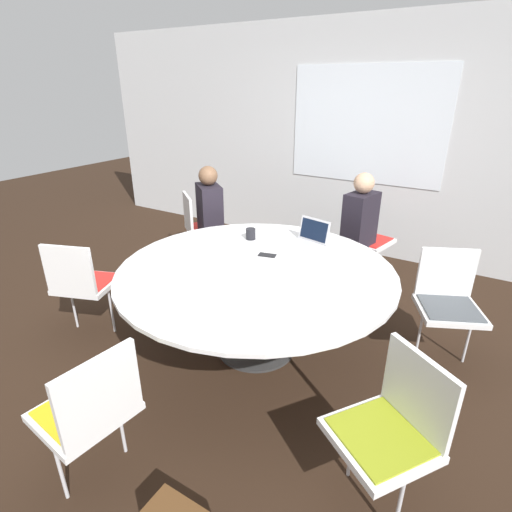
{
  "coord_description": "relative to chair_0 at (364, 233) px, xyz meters",
  "views": [
    {
      "loc": [
        1.4,
        -2.32,
        2.0
      ],
      "look_at": [
        0.0,
        0.0,
        0.83
      ],
      "focal_mm": 28.0,
      "sensor_mm": 36.0,
      "label": 1
    }
  ],
  "objects": [
    {
      "name": "person_0",
      "position": [
        0.03,
        -0.25,
        0.19
      ],
      "size": [
        0.31,
        0.4,
        1.22
      ],
      "rotation": [
        0.0,
        0.0,
        4.49
      ],
      "color": "#231E28",
      "rests_on": "ground_plane"
    },
    {
      "name": "chair_0",
      "position": [
        0.0,
        0.0,
        0.0
      ],
      "size": [
        0.51,
        0.52,
        0.87
      ],
      "rotation": [
        0.0,
        0.0,
        4.49
      ],
      "color": "white",
      "rests_on": "ground_plane"
    },
    {
      "name": "conference_table",
      "position": [
        -0.32,
        -1.72,
        0.1
      ],
      "size": [
        2.08,
        2.08,
        0.73
      ],
      "color": "#333333",
      "rests_on": "ground_plane"
    },
    {
      "name": "person_1",
      "position": [
        -1.47,
        -0.75,
        0.19
      ],
      "size": [
        0.42,
        0.4,
        1.22
      ],
      "rotation": [
        0.0,
        0.0,
        5.59
      ],
      "color": "#231E28",
      "rests_on": "ground_plane"
    },
    {
      "name": "coffee_cup",
      "position": [
        -0.67,
        -1.22,
        0.25
      ],
      "size": [
        0.09,
        0.09,
        0.1
      ],
      "color": "black",
      "rests_on": "conference_table"
    },
    {
      "name": "chair_1",
      "position": [
        -1.7,
        -0.66,
        0.0
      ],
      "size": [
        0.61,
        0.6,
        0.87
      ],
      "rotation": [
        0.0,
        0.0,
        5.59
      ],
      "color": "white",
      "rests_on": "ground_plane"
    },
    {
      "name": "ground_plane",
      "position": [
        -0.32,
        -1.72,
        -0.52
      ],
      "size": [
        16.0,
        16.0,
        0.0
      ],
      "primitive_type": "plane",
      "color": "black"
    },
    {
      "name": "chair_2",
      "position": [
        -1.65,
        -2.28,
        0.0
      ],
      "size": [
        0.56,
        0.55,
        0.87
      ],
      "rotation": [
        0.0,
        0.0,
        6.63
      ],
      "color": "white",
      "rests_on": "ground_plane"
    },
    {
      "name": "laptop",
      "position": [
        -0.17,
        -1.07,
        0.26
      ],
      "size": [
        0.34,
        0.3,
        0.21
      ],
      "rotation": [
        0.0,
        0.0,
        -0.22
      ],
      "color": "silver",
      "rests_on": "conference_table"
    },
    {
      "name": "cell_phone",
      "position": [
        -0.36,
        -1.47,
        0.21
      ],
      "size": [
        0.15,
        0.1,
        0.01
      ],
      "color": "black",
      "rests_on": "conference_table"
    },
    {
      "name": "wall_back",
      "position": [
        -0.32,
        0.77,
        0.83
      ],
      "size": [
        8.0,
        0.07,
        2.7
      ],
      "color": "silver",
      "rests_on": "ground_plane"
    },
    {
      "name": "chair_4",
      "position": [
        0.91,
        -2.49,
        0.0
      ],
      "size": [
        0.6,
        0.6,
        0.87
      ],
      "rotation": [
        0.0,
        0.0,
        8.81
      ],
      "color": "white",
      "rests_on": "ground_plane"
    },
    {
      "name": "chair_3",
      "position": [
        -0.41,
        -3.16,
        0.0
      ],
      "size": [
        0.47,
        0.49,
        0.87
      ],
      "rotation": [
        0.0,
        0.0,
        7.74
      ],
      "color": "white",
      "rests_on": "ground_plane"
    },
    {
      "name": "chair_5",
      "position": [
        0.97,
        -1.05,
        0.0
      ],
      "size": [
        0.58,
        0.57,
        0.87
      ],
      "rotation": [
        0.0,
        0.0,
        9.86
      ],
      "color": "white",
      "rests_on": "ground_plane"
    }
  ]
}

